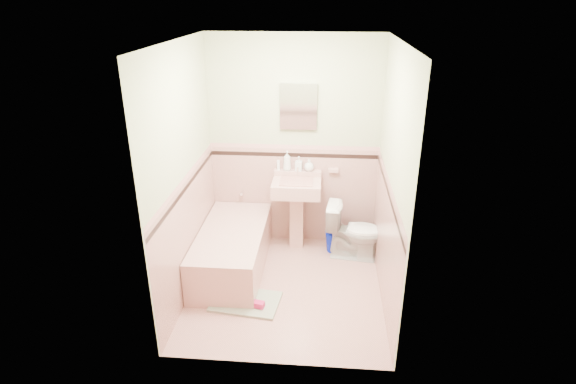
# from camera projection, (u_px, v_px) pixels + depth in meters

# --- Properties ---
(floor) EXTENTS (2.20, 2.20, 0.00)m
(floor) POSITION_uv_depth(u_px,v_px,m) (286.00, 288.00, 4.92)
(floor) COLOR tan
(floor) RESTS_ON ground
(ceiling) EXTENTS (2.20, 2.20, 0.00)m
(ceiling) POSITION_uv_depth(u_px,v_px,m) (286.00, 41.00, 3.93)
(ceiling) COLOR white
(ceiling) RESTS_ON ground
(wall_back) EXTENTS (2.50, 0.00, 2.50)m
(wall_back) POSITION_uv_depth(u_px,v_px,m) (294.00, 144.00, 5.43)
(wall_back) COLOR beige
(wall_back) RESTS_ON ground
(wall_front) EXTENTS (2.50, 0.00, 2.50)m
(wall_front) POSITION_uv_depth(u_px,v_px,m) (273.00, 233.00, 3.42)
(wall_front) COLOR beige
(wall_front) RESTS_ON ground
(wall_left) EXTENTS (0.00, 2.50, 2.50)m
(wall_left) POSITION_uv_depth(u_px,v_px,m) (183.00, 175.00, 4.50)
(wall_left) COLOR beige
(wall_left) RESTS_ON ground
(wall_right) EXTENTS (0.00, 2.50, 2.50)m
(wall_right) POSITION_uv_depth(u_px,v_px,m) (392.00, 182.00, 4.35)
(wall_right) COLOR beige
(wall_right) RESTS_ON ground
(wainscot_back) EXTENTS (2.00, 0.00, 2.00)m
(wainscot_back) POSITION_uv_depth(u_px,v_px,m) (294.00, 195.00, 5.68)
(wainscot_back) COLOR tan
(wainscot_back) RESTS_ON ground
(wainscot_front) EXTENTS (2.00, 0.00, 2.00)m
(wainscot_front) POSITION_uv_depth(u_px,v_px,m) (274.00, 304.00, 3.69)
(wainscot_front) COLOR tan
(wainscot_front) RESTS_ON ground
(wainscot_left) EXTENTS (0.00, 2.20, 2.20)m
(wainscot_left) POSITION_uv_depth(u_px,v_px,m) (190.00, 234.00, 4.76)
(wainscot_left) COLOR tan
(wainscot_left) RESTS_ON ground
(wainscot_right) EXTENTS (0.00, 2.20, 2.20)m
(wainscot_right) POSITION_uv_depth(u_px,v_px,m) (385.00, 242.00, 4.61)
(wainscot_right) COLOR tan
(wainscot_right) RESTS_ON ground
(accent_back) EXTENTS (2.00, 0.00, 2.00)m
(accent_back) POSITION_uv_depth(u_px,v_px,m) (294.00, 155.00, 5.47)
(accent_back) COLOR black
(accent_back) RESTS_ON ground
(accent_front) EXTENTS (2.00, 0.00, 2.00)m
(accent_front) POSITION_uv_depth(u_px,v_px,m) (273.00, 247.00, 3.49)
(accent_front) COLOR black
(accent_front) RESTS_ON ground
(accent_left) EXTENTS (0.00, 2.20, 2.20)m
(accent_left) POSITION_uv_depth(u_px,v_px,m) (186.00, 187.00, 4.55)
(accent_left) COLOR black
(accent_left) RESTS_ON ground
(accent_right) EXTENTS (0.00, 2.20, 2.20)m
(accent_right) POSITION_uv_depth(u_px,v_px,m) (389.00, 194.00, 4.40)
(accent_right) COLOR black
(accent_right) RESTS_ON ground
(cap_back) EXTENTS (2.00, 0.00, 2.00)m
(cap_back) POSITION_uv_depth(u_px,v_px,m) (294.00, 147.00, 5.43)
(cap_back) COLOR tan
(cap_back) RESTS_ON ground
(cap_front) EXTENTS (2.00, 0.00, 2.00)m
(cap_front) POSITION_uv_depth(u_px,v_px,m) (273.00, 235.00, 3.45)
(cap_front) COLOR tan
(cap_front) RESTS_ON ground
(cap_left) EXTENTS (0.00, 2.20, 2.20)m
(cap_left) POSITION_uv_depth(u_px,v_px,m) (186.00, 178.00, 4.51)
(cap_left) COLOR tan
(cap_left) RESTS_ON ground
(cap_right) EXTENTS (0.00, 2.20, 2.20)m
(cap_right) POSITION_uv_depth(u_px,v_px,m) (390.00, 184.00, 4.36)
(cap_right) COLOR tan
(cap_right) RESTS_ON ground
(bathtub) EXTENTS (0.70, 1.50, 0.45)m
(bathtub) POSITION_uv_depth(u_px,v_px,m) (233.00, 251.00, 5.18)
(bathtub) COLOR tan
(bathtub) RESTS_ON floor
(tub_faucet) EXTENTS (0.04, 0.12, 0.04)m
(tub_faucet) POSITION_uv_depth(u_px,v_px,m) (242.00, 192.00, 5.68)
(tub_faucet) COLOR silver
(tub_faucet) RESTS_ON wall_back
(sink) EXTENTS (0.56, 0.48, 0.88)m
(sink) POSITION_uv_depth(u_px,v_px,m) (296.00, 215.00, 5.53)
(sink) COLOR tan
(sink) RESTS_ON floor
(sink_faucet) EXTENTS (0.02, 0.02, 0.10)m
(sink_faucet) POSITION_uv_depth(u_px,v_px,m) (298.00, 171.00, 5.46)
(sink_faucet) COLOR silver
(sink_faucet) RESTS_ON sink
(medicine_cabinet) EXTENTS (0.42, 0.04, 0.52)m
(medicine_cabinet) POSITION_uv_depth(u_px,v_px,m) (298.00, 107.00, 5.23)
(medicine_cabinet) COLOR white
(medicine_cabinet) RESTS_ON wall_back
(soap_dish) EXTENTS (0.12, 0.07, 0.04)m
(soap_dish) POSITION_uv_depth(u_px,v_px,m) (333.00, 170.00, 5.48)
(soap_dish) COLOR tan
(soap_dish) RESTS_ON wall_back
(soap_bottle_left) EXTENTS (0.11, 0.11, 0.24)m
(soap_bottle_left) POSITION_uv_depth(u_px,v_px,m) (287.00, 161.00, 5.46)
(soap_bottle_left) COLOR #B2B2B2
(soap_bottle_left) RESTS_ON sink
(soap_bottle_mid) EXTENTS (0.09, 0.09, 0.17)m
(soap_bottle_mid) POSITION_uv_depth(u_px,v_px,m) (299.00, 164.00, 5.46)
(soap_bottle_mid) COLOR #B2B2B2
(soap_bottle_mid) RESTS_ON sink
(soap_bottle_right) EXTENTS (0.14, 0.14, 0.14)m
(soap_bottle_right) POSITION_uv_depth(u_px,v_px,m) (309.00, 165.00, 5.46)
(soap_bottle_right) COLOR #B2B2B2
(soap_bottle_right) RESTS_ON sink
(tube) EXTENTS (0.04, 0.04, 0.12)m
(tube) POSITION_uv_depth(u_px,v_px,m) (278.00, 165.00, 5.49)
(tube) COLOR white
(tube) RESTS_ON sink
(toilet) EXTENTS (0.69, 0.45, 0.67)m
(toilet) POSITION_uv_depth(u_px,v_px,m) (355.00, 231.00, 5.38)
(toilet) COLOR white
(toilet) RESTS_ON floor
(bucket) EXTENTS (0.27, 0.27, 0.25)m
(bucket) POSITION_uv_depth(u_px,v_px,m) (336.00, 241.00, 5.59)
(bucket) COLOR #0213AA
(bucket) RESTS_ON floor
(bath_mat) EXTENTS (0.72, 0.52, 0.03)m
(bath_mat) POSITION_uv_depth(u_px,v_px,m) (246.00, 302.00, 4.68)
(bath_mat) COLOR gray
(bath_mat) RESTS_ON floor
(shoe) EXTENTS (0.16, 0.10, 0.06)m
(shoe) POSITION_uv_depth(u_px,v_px,m) (257.00, 304.00, 4.57)
(shoe) COLOR #BF1E59
(shoe) RESTS_ON bath_mat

